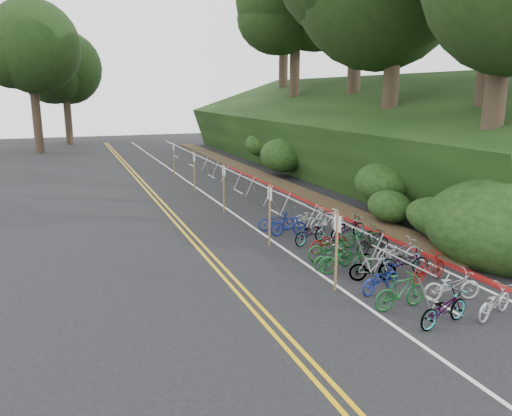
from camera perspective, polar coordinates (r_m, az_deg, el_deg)
The scene contains 10 objects.
ground at distance 15.52m, azimuth 6.67°, elevation -9.80°, with size 120.00×120.00×0.00m, color black.
road_markings at distance 24.61m, azimuth -2.96°, elevation -1.01°, with size 7.47×80.00×0.01m.
red_curb at distance 28.21m, azimuth 5.64°, elevation 0.88°, with size 0.25×28.00×0.10m, color maroon.
embankment at distance 37.43m, azimuth 10.90°, elevation 7.65°, with size 14.30×48.14×9.11m.
bike_rack_front at distance 15.99m, azimuth 16.23°, elevation -6.52°, with size 1.09×3.12×1.06m.
bike_racks_rest at distance 27.88m, azimuth -0.22°, elevation 2.48°, with size 1.14×23.00×1.17m.
signpost_near at distance 15.48m, azimuth 9.20°, elevation -4.31°, with size 0.08×0.40×2.50m.
signposts_rest at distance 27.97m, azimuth -5.56°, elevation 3.66°, with size 0.08×18.40×2.50m.
bike_front at distance 17.60m, azimuth 8.79°, elevation -5.53°, with size 1.65×0.58×0.87m, color #144C1E.
bike_valet at distance 18.39m, azimuth 11.98°, elevation -4.73°, with size 3.21×12.07×1.05m.
Camera 1 is at (-6.76, -12.59, 6.04)m, focal length 35.00 mm.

